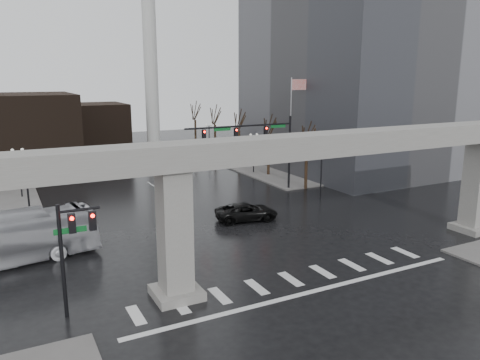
# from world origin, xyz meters

# --- Properties ---
(ground) EXTENTS (160.00, 160.00, 0.00)m
(ground) POSITION_xyz_m (0.00, 0.00, 0.00)
(ground) COLOR black
(ground) RESTS_ON ground
(sidewalk_ne) EXTENTS (28.00, 36.00, 0.15)m
(sidewalk_ne) POSITION_xyz_m (26.00, 36.00, 0.07)
(sidewalk_ne) COLOR slate
(sidewalk_ne) RESTS_ON ground
(elevated_guideway) EXTENTS (48.00, 2.60, 8.70)m
(elevated_guideway) POSITION_xyz_m (1.26, 0.00, 6.88)
(elevated_guideway) COLOR gray
(elevated_guideway) RESTS_ON ground
(office_tower) EXTENTS (22.00, 26.00, 42.00)m
(office_tower) POSITION_xyz_m (28.00, 26.00, 21.00)
(office_tower) COLOR slate
(office_tower) RESTS_ON ground
(building_far_left) EXTENTS (16.00, 14.00, 10.00)m
(building_far_left) POSITION_xyz_m (-14.00, 42.00, 5.00)
(building_far_left) COLOR black
(building_far_left) RESTS_ON ground
(building_far_mid) EXTENTS (10.00, 10.00, 8.00)m
(building_far_mid) POSITION_xyz_m (-2.00, 52.00, 4.00)
(building_far_mid) COLOR black
(building_far_mid) RESTS_ON ground
(smokestack) EXTENTS (3.60, 3.60, 30.00)m
(smokestack) POSITION_xyz_m (6.00, 46.00, 13.35)
(smokestack) COLOR silver
(smokestack) RESTS_ON ground
(signal_mast_arm) EXTENTS (12.12, 0.43, 8.00)m
(signal_mast_arm) POSITION_xyz_m (8.99, 18.80, 5.83)
(signal_mast_arm) COLOR black
(signal_mast_arm) RESTS_ON ground
(signal_left_pole) EXTENTS (2.30, 0.30, 6.00)m
(signal_left_pole) POSITION_xyz_m (-12.25, 0.50, 4.07)
(signal_left_pole) COLOR black
(signal_left_pole) RESTS_ON ground
(flagpole_assembly) EXTENTS (2.06, 0.12, 12.00)m
(flagpole_assembly) POSITION_xyz_m (15.29, 22.00, 7.53)
(flagpole_assembly) COLOR silver
(flagpole_assembly) RESTS_ON ground
(lamp_right_0) EXTENTS (1.22, 0.32, 5.11)m
(lamp_right_0) POSITION_xyz_m (13.50, 14.00, 3.47)
(lamp_right_0) COLOR black
(lamp_right_0) RESTS_ON ground
(lamp_right_1) EXTENTS (1.22, 0.32, 5.11)m
(lamp_right_1) POSITION_xyz_m (13.50, 28.00, 3.47)
(lamp_right_1) COLOR black
(lamp_right_1) RESTS_ON ground
(lamp_right_2) EXTENTS (1.22, 0.32, 5.11)m
(lamp_right_2) POSITION_xyz_m (13.50, 42.00, 3.47)
(lamp_right_2) COLOR black
(lamp_right_2) RESTS_ON ground
(lamp_left_0) EXTENTS (1.22, 0.32, 5.11)m
(lamp_left_0) POSITION_xyz_m (-13.50, 14.00, 3.47)
(lamp_left_0) COLOR black
(lamp_left_0) RESTS_ON ground
(lamp_left_1) EXTENTS (1.22, 0.32, 5.11)m
(lamp_left_1) POSITION_xyz_m (-13.50, 28.00, 3.47)
(lamp_left_1) COLOR black
(lamp_left_1) RESTS_ON ground
(lamp_left_2) EXTENTS (1.22, 0.32, 5.11)m
(lamp_left_2) POSITION_xyz_m (-13.50, 42.00, 3.47)
(lamp_left_2) COLOR black
(lamp_left_2) RESTS_ON ground
(tree_right_0) EXTENTS (1.09, 1.58, 7.50)m
(tree_right_0) POSITION_xyz_m (14.53, 18.02, 2.79)
(tree_right_0) COLOR black
(tree_right_0) RESTS_ON ground
(tree_right_1) EXTENTS (1.09, 1.61, 7.67)m
(tree_right_1) POSITION_xyz_m (14.53, 26.02, 2.85)
(tree_right_1) COLOR black
(tree_right_1) RESTS_ON ground
(tree_right_2) EXTENTS (1.10, 1.63, 7.85)m
(tree_right_2) POSITION_xyz_m (14.53, 34.02, 2.91)
(tree_right_2) COLOR black
(tree_right_2) RESTS_ON ground
(tree_right_3) EXTENTS (1.11, 1.66, 8.02)m
(tree_right_3) POSITION_xyz_m (14.53, 42.02, 2.98)
(tree_right_3) COLOR black
(tree_right_3) RESTS_ON ground
(tree_right_4) EXTENTS (1.12, 1.69, 8.19)m
(tree_right_4) POSITION_xyz_m (14.53, 50.02, 3.04)
(tree_right_4) COLOR black
(tree_right_4) RESTS_ON ground
(pickup_truck) EXTENTS (5.74, 3.43, 1.49)m
(pickup_truck) POSITION_xyz_m (3.27, 10.81, 0.75)
(pickup_truck) COLOR black
(pickup_truck) RESTS_ON ground
(city_bus) EXTENTS (12.42, 4.16, 3.39)m
(city_bus) POSITION_xyz_m (-15.55, 9.52, 1.70)
(city_bus) COLOR silver
(city_bus) RESTS_ON ground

